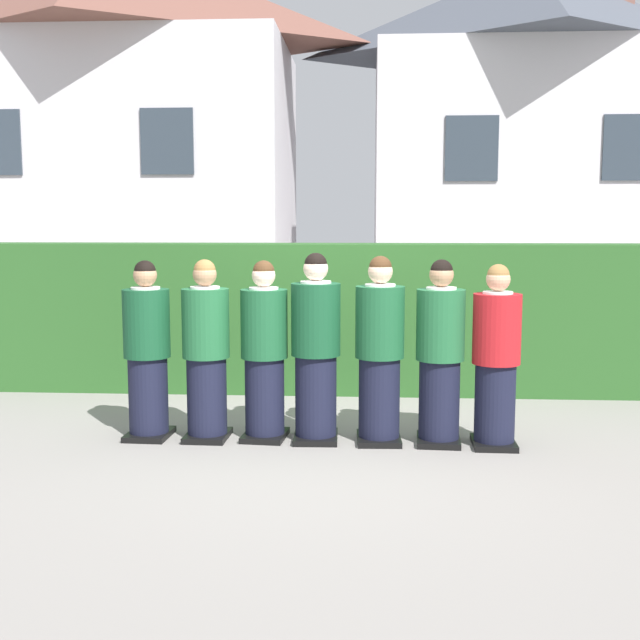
{
  "coord_description": "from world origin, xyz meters",
  "views": [
    {
      "loc": [
        0.41,
        -6.67,
        1.88
      ],
      "look_at": [
        0.0,
        0.0,
        1.05
      ],
      "focal_mm": 44.6,
      "sensor_mm": 36.0,
      "label": 1
    }
  ],
  "objects_px": {
    "student_front_row_5": "(440,357)",
    "student_in_red_blazer": "(496,361)",
    "student_front_row_0": "(147,354)",
    "student_front_row_3": "(316,352)",
    "student_front_row_1": "(206,354)",
    "student_front_row_2": "(264,355)",
    "student_front_row_4": "(380,354)"
  },
  "relations": [
    {
      "from": "student_front_row_5",
      "to": "student_in_red_blazer",
      "type": "height_order",
      "value": "student_front_row_5"
    },
    {
      "from": "student_front_row_0",
      "to": "student_front_row_3",
      "type": "xyz_separation_m",
      "value": [
        1.47,
        -0.0,
        0.03
      ]
    },
    {
      "from": "student_front_row_1",
      "to": "student_in_red_blazer",
      "type": "distance_m",
      "value": 2.46
    },
    {
      "from": "student_front_row_3",
      "to": "student_front_row_2",
      "type": "bearing_deg",
      "value": 176.68
    },
    {
      "from": "student_front_row_0",
      "to": "student_front_row_1",
      "type": "distance_m",
      "value": 0.52
    },
    {
      "from": "student_front_row_4",
      "to": "student_front_row_0",
      "type": "bearing_deg",
      "value": 179.44
    },
    {
      "from": "student_front_row_0",
      "to": "student_in_red_blazer",
      "type": "xyz_separation_m",
      "value": [
        2.98,
        -0.09,
        -0.01
      ]
    },
    {
      "from": "student_front_row_1",
      "to": "student_in_red_blazer",
      "type": "relative_size",
      "value": 1.02
    },
    {
      "from": "student_front_row_0",
      "to": "student_front_row_1",
      "type": "bearing_deg",
      "value": -1.19
    },
    {
      "from": "student_front_row_3",
      "to": "student_front_row_0",
      "type": "bearing_deg",
      "value": 179.99
    },
    {
      "from": "student_front_row_1",
      "to": "student_front_row_4",
      "type": "distance_m",
      "value": 1.49
    },
    {
      "from": "student_front_row_0",
      "to": "student_front_row_3",
      "type": "height_order",
      "value": "student_front_row_3"
    },
    {
      "from": "student_front_row_3",
      "to": "student_front_row_4",
      "type": "relative_size",
      "value": 1.02
    },
    {
      "from": "student_front_row_0",
      "to": "student_front_row_3",
      "type": "relative_size",
      "value": 0.96
    },
    {
      "from": "student_front_row_3",
      "to": "student_front_row_5",
      "type": "height_order",
      "value": "student_front_row_3"
    },
    {
      "from": "student_front_row_4",
      "to": "student_front_row_2",
      "type": "bearing_deg",
      "value": 177.39
    },
    {
      "from": "student_front_row_2",
      "to": "student_front_row_4",
      "type": "xyz_separation_m",
      "value": [
        0.99,
        -0.05,
        0.02
      ]
    },
    {
      "from": "student_front_row_5",
      "to": "student_front_row_3",
      "type": "bearing_deg",
      "value": 178.39
    },
    {
      "from": "student_front_row_1",
      "to": "student_front_row_4",
      "type": "relative_size",
      "value": 0.98
    },
    {
      "from": "student_front_row_1",
      "to": "student_front_row_2",
      "type": "relative_size",
      "value": 1.01
    },
    {
      "from": "student_front_row_4",
      "to": "student_front_row_1",
      "type": "bearing_deg",
      "value": 179.66
    },
    {
      "from": "student_front_row_0",
      "to": "student_front_row_5",
      "type": "height_order",
      "value": "student_front_row_5"
    },
    {
      "from": "student_front_row_2",
      "to": "student_front_row_4",
      "type": "distance_m",
      "value": 0.99
    },
    {
      "from": "student_front_row_0",
      "to": "student_front_row_4",
      "type": "bearing_deg",
      "value": -0.56
    },
    {
      "from": "student_in_red_blazer",
      "to": "student_front_row_3",
      "type": "bearing_deg",
      "value": 176.58
    },
    {
      "from": "student_front_row_5",
      "to": "student_in_red_blazer",
      "type": "bearing_deg",
      "value": -7.56
    },
    {
      "from": "student_front_row_0",
      "to": "student_front_row_4",
      "type": "relative_size",
      "value": 0.97
    },
    {
      "from": "student_front_row_1",
      "to": "student_front_row_3",
      "type": "height_order",
      "value": "student_front_row_3"
    },
    {
      "from": "student_in_red_blazer",
      "to": "student_front_row_5",
      "type": "bearing_deg",
      "value": 172.44
    },
    {
      "from": "student_front_row_0",
      "to": "student_front_row_5",
      "type": "relative_size",
      "value": 0.99
    },
    {
      "from": "student_front_row_0",
      "to": "student_front_row_1",
      "type": "xyz_separation_m",
      "value": [
        0.52,
        -0.01,
        0.0
      ]
    },
    {
      "from": "student_front_row_2",
      "to": "student_in_red_blazer",
      "type": "distance_m",
      "value": 1.96
    }
  ]
}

